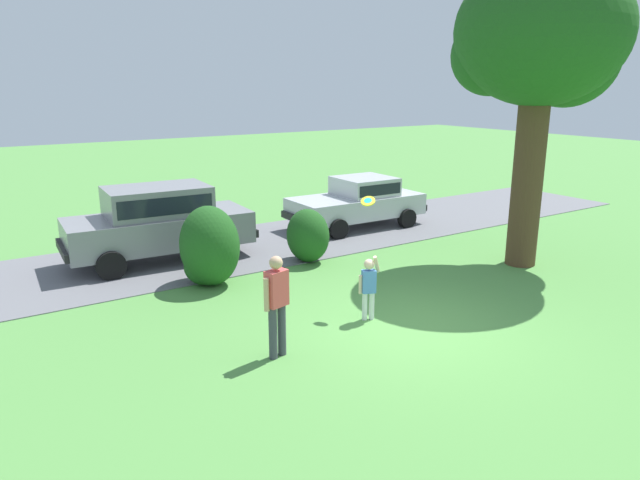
% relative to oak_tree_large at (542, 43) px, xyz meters
% --- Properties ---
extents(ground_plane, '(80.00, 80.00, 0.00)m').
position_rel_oak_tree_large_xyz_m(ground_plane, '(-5.13, -1.57, -5.29)').
color(ground_plane, '#518E42').
extents(driveway_strip, '(28.00, 4.40, 0.02)m').
position_rel_oak_tree_large_xyz_m(driveway_strip, '(-5.13, 5.11, -5.28)').
color(driveway_strip, slate).
rests_on(driveway_strip, ground).
extents(oak_tree_large, '(4.26, 3.92, 7.20)m').
position_rel_oak_tree_large_xyz_m(oak_tree_large, '(0.00, 0.00, 0.00)').
color(oak_tree_large, '#513823').
rests_on(oak_tree_large, ground).
extents(shrub_near_tree, '(1.30, 1.50, 1.80)m').
position_rel_oak_tree_large_xyz_m(shrub_near_tree, '(-7.29, 2.76, -4.47)').
color(shrub_near_tree, '#1E511C').
rests_on(shrub_near_tree, ground).
extents(shrub_centre_left, '(1.03, 1.20, 1.36)m').
position_rel_oak_tree_large_xyz_m(shrub_centre_left, '(-4.51, 3.03, -4.60)').
color(shrub_centre_left, '#1E511C').
rests_on(shrub_centre_left, ground).
extents(parked_sedan, '(4.44, 2.17, 1.56)m').
position_rel_oak_tree_large_xyz_m(parked_sedan, '(-1.18, 5.31, -4.44)').
color(parked_sedan, silver).
rests_on(parked_sedan, ground).
extents(parked_suv, '(4.80, 2.31, 1.92)m').
position_rel_oak_tree_large_xyz_m(parked_suv, '(-7.61, 5.16, -4.21)').
color(parked_suv, gray).
rests_on(parked_suv, ground).
extents(child_thrower, '(0.48, 0.25, 1.29)m').
position_rel_oak_tree_large_xyz_m(child_thrower, '(-5.56, -0.80, -4.57)').
color(child_thrower, white).
rests_on(child_thrower, ground).
extents(frisbee, '(0.30, 0.27, 0.21)m').
position_rel_oak_tree_large_xyz_m(frisbee, '(-5.22, -0.29, -3.09)').
color(frisbee, yellow).
extents(adult_onlooker, '(0.52, 0.30, 1.74)m').
position_rel_oak_tree_large_xyz_m(adult_onlooker, '(-7.77, -1.21, -4.30)').
color(adult_onlooker, '#3F3F4C').
rests_on(adult_onlooker, ground).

